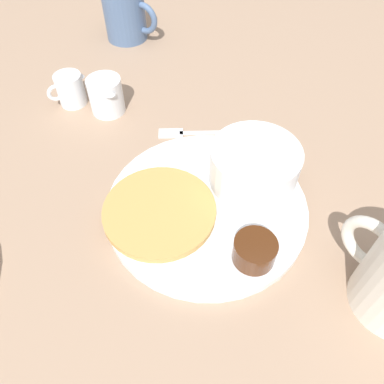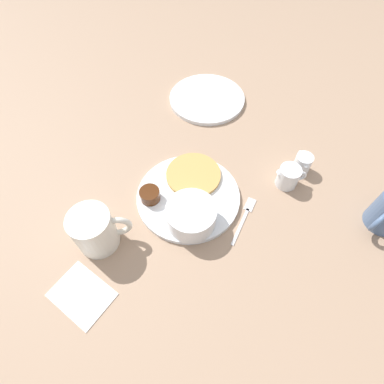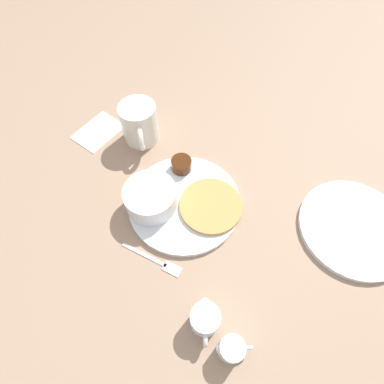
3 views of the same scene
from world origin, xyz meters
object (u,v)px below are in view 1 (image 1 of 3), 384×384
Objects in this scene: creamer_pitcher_near at (106,95)px; fork at (192,132)px; bowl at (254,165)px; second_mug at (126,14)px; plate at (206,206)px; creamer_pitcher_far at (70,89)px.

creamer_pitcher_near is 0.54× the size of fork.
bowl is at bearing 31.85° from fork.
creamer_pitcher_near is 0.72× the size of second_mug.
second_mug is (-0.22, 0.03, 0.02)m from creamer_pitcher_near.
plate is 2.22× the size of bowl.
creamer_pitcher_near is 1.24× the size of creamer_pitcher_far.
second_mug is at bearing -166.47° from plate.
creamer_pitcher_near reaches higher than fork.
fork is at bearing 63.77° from creamer_pitcher_far.
plate is 0.30m from creamer_pitcher_far.
creamer_pitcher_far reaches higher than fork.
bowl is 0.83× the size of fork.
bowl is 0.13m from fork.
second_mug is (-0.29, -0.10, 0.04)m from fork.
creamer_pitcher_near is at bearing 67.52° from creamer_pitcher_far.
second_mug reaches higher than creamer_pitcher_near.
creamer_pitcher_near is (-0.17, -0.19, -0.01)m from bowl.
creamer_pitcher_near is at bearing -147.76° from plate.
fork is (0.09, 0.18, -0.02)m from creamer_pitcher_far.
bowl is at bearing 117.97° from plate.
second_mug is at bearing -161.17° from fork.
plate is 4.22× the size of creamer_pitcher_far.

